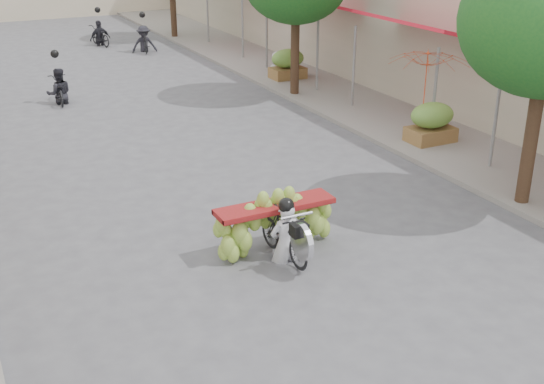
% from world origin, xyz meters
% --- Properties ---
extents(sidewalk_right, '(4.00, 60.00, 0.12)m').
position_xyz_m(sidewalk_right, '(7.00, 15.00, 0.06)').
color(sidewalk_right, gray).
rests_on(sidewalk_right, ground).
extents(produce_crate_mid, '(1.20, 0.88, 1.16)m').
position_xyz_m(produce_crate_mid, '(6.20, 8.00, 0.71)').
color(produce_crate_mid, brown).
rests_on(produce_crate_mid, ground).
extents(produce_crate_far, '(1.20, 0.88, 1.16)m').
position_xyz_m(produce_crate_far, '(6.20, 16.00, 0.71)').
color(produce_crate_far, brown).
rests_on(produce_crate_far, ground).
extents(banana_motorbike, '(2.21, 1.79, 1.99)m').
position_xyz_m(banana_motorbike, '(-0.11, 4.34, 0.68)').
color(banana_motorbike, black).
rests_on(banana_motorbike, ground).
extents(market_umbrella, '(2.17, 2.17, 1.88)m').
position_xyz_m(market_umbrella, '(6.01, 8.10, 2.54)').
color(market_umbrella, '#C5401A').
rests_on(market_umbrella, ground).
extents(pedestrian, '(0.85, 0.53, 1.66)m').
position_xyz_m(pedestrian, '(6.14, 16.68, 0.95)').
color(pedestrian, silver).
rests_on(pedestrian, ground).
extents(bg_motorbike_a, '(0.83, 1.52, 1.95)m').
position_xyz_m(bg_motorbike_a, '(-1.68, 16.64, 0.77)').
color(bg_motorbike_a, black).
rests_on(bg_motorbike_a, ground).
extents(bg_motorbike_b, '(1.13, 1.79, 1.95)m').
position_xyz_m(bg_motorbike_b, '(3.18, 23.52, 0.84)').
color(bg_motorbike_b, black).
rests_on(bg_motorbike_b, ground).
extents(bg_motorbike_c, '(1.06, 1.65, 1.95)m').
position_xyz_m(bg_motorbike_c, '(1.83, 25.85, 0.80)').
color(bg_motorbike_c, black).
rests_on(bg_motorbike_c, ground).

